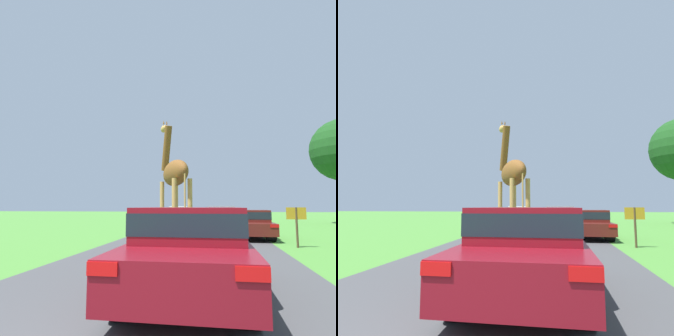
% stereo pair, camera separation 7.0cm
% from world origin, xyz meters
% --- Properties ---
extents(road, '(6.60, 120.00, 0.00)m').
position_xyz_m(road, '(0.00, 30.00, 0.00)').
color(road, '#424244').
rests_on(road, ground).
extents(giraffe_near_road, '(1.64, 2.78, 5.04)m').
position_xyz_m(giraffe_near_road, '(-0.41, 9.62, 2.61)').
color(giraffe_near_road, tan).
rests_on(giraffe_near_road, ground).
extents(car_lead_maroon, '(1.96, 4.18, 1.48)m').
position_xyz_m(car_lead_maroon, '(0.64, 4.14, 0.79)').
color(car_lead_maroon, maroon).
rests_on(car_lead_maroon, ground).
extents(car_queue_right, '(1.87, 3.97, 1.52)m').
position_xyz_m(car_queue_right, '(1.38, 18.46, 0.80)').
color(car_queue_right, gray).
rests_on(car_queue_right, ground).
extents(car_queue_left, '(1.88, 4.41, 1.49)m').
position_xyz_m(car_queue_left, '(-2.40, 27.51, 0.79)').
color(car_queue_left, silver).
rests_on(car_queue_left, ground).
extents(car_far_ahead, '(1.94, 3.99, 1.32)m').
position_xyz_m(car_far_ahead, '(2.63, 13.66, 0.70)').
color(car_far_ahead, '#561914').
rests_on(car_far_ahead, ground).
extents(car_verge_right, '(1.77, 4.07, 1.31)m').
position_xyz_m(car_verge_right, '(1.41, 23.32, 0.71)').
color(car_verge_right, silver).
rests_on(car_verge_right, ground).
extents(sign_post, '(0.70, 0.08, 1.46)m').
position_xyz_m(sign_post, '(4.01, 10.61, 1.02)').
color(sign_post, '#4C3823').
rests_on(sign_post, ground).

